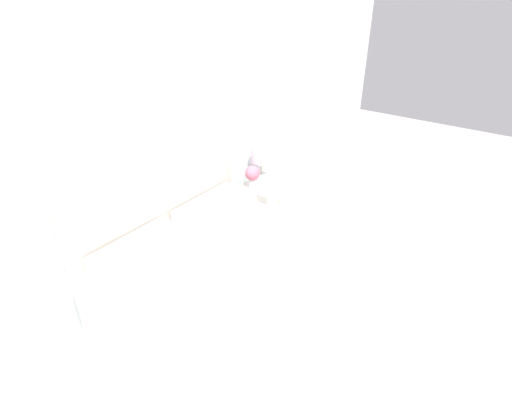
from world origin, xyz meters
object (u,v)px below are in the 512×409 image
object	(u,v)px
bed	(250,293)
nightstand	(263,207)
table_lamp	(261,158)
teacup	(275,183)
flower_vase	(253,175)

from	to	relation	value
bed	nightstand	xyz separation A→B (m)	(1.15, 0.71, -0.03)
table_lamp	teacup	size ratio (longest dim) A/B	3.09
table_lamp	flower_vase	size ratio (longest dim) A/B	1.55
nightstand	table_lamp	size ratio (longest dim) A/B	1.46
nightstand	table_lamp	world-z (taller)	table_lamp
table_lamp	flower_vase	distance (m)	0.22
bed	flower_vase	distance (m)	1.32
nightstand	flower_vase	distance (m)	0.43
bed	nightstand	bearing A→B (deg)	31.92
table_lamp	nightstand	bearing A→B (deg)	-129.66
bed	table_lamp	size ratio (longest dim) A/B	5.53
bed	flower_vase	size ratio (longest dim) A/B	8.58
flower_vase	table_lamp	bearing A→B (deg)	10.72
nightstand	flower_vase	bearing A→B (deg)	164.60
nightstand	flower_vase	xyz separation A→B (m)	(-0.13, 0.04, 0.41)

